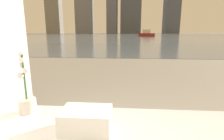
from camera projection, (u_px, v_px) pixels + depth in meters
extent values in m
cylinder|color=silver|center=(27.00, 105.00, 1.18)|extent=(0.11, 0.11, 0.09)
cylinder|color=#38662D|center=(24.00, 77.00, 1.14)|extent=(0.01, 0.01, 0.30)
sphere|color=silver|center=(22.00, 54.00, 1.13)|extent=(0.04, 0.04, 0.04)
sphere|color=silver|center=(22.00, 60.00, 1.12)|extent=(0.04, 0.04, 0.04)
sphere|color=silver|center=(22.00, 65.00, 1.14)|extent=(0.04, 0.04, 0.04)
sphere|color=silver|center=(26.00, 70.00, 1.12)|extent=(0.04, 0.04, 0.04)
sphere|color=silver|center=(20.00, 76.00, 1.12)|extent=(0.04, 0.04, 0.04)
cube|color=white|center=(87.00, 126.00, 0.97)|extent=(0.27, 0.19, 0.04)
cube|color=white|center=(86.00, 120.00, 0.96)|extent=(0.27, 0.19, 0.04)
cube|color=white|center=(86.00, 113.00, 0.95)|extent=(0.27, 0.19, 0.04)
cube|color=slate|center=(125.00, 35.00, 60.70)|extent=(180.00, 110.00, 0.01)
cube|color=maroon|center=(146.00, 35.00, 40.23)|extent=(3.39, 4.37, 0.74)
cube|color=silver|center=(147.00, 31.00, 40.06)|extent=(1.71, 1.90, 0.84)
cube|color=slate|center=(84.00, 2.00, 113.04)|extent=(11.15, 6.33, 39.31)
cube|color=#4C515B|center=(131.00, 1.00, 110.69)|extent=(12.67, 12.33, 40.34)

